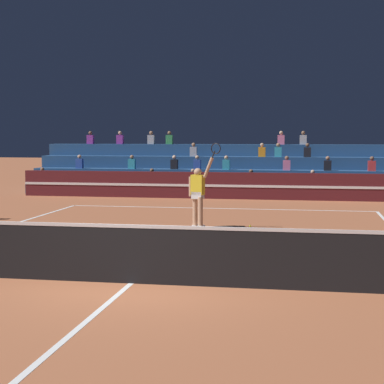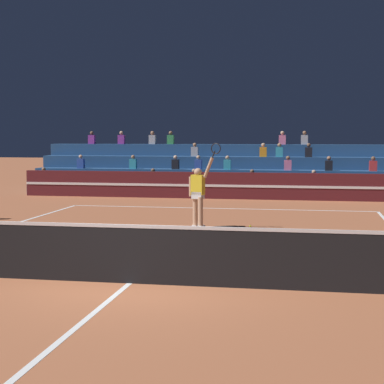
# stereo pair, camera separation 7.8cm
# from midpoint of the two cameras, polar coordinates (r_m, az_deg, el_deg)

# --- Properties ---
(ground_plane) EXTENTS (120.00, 120.00, 0.00)m
(ground_plane) POSITION_cam_midpoint_polar(r_m,az_deg,el_deg) (11.60, -5.36, -8.09)
(ground_plane) COLOR #AD603D
(court_lines) EXTENTS (11.10, 23.90, 0.01)m
(court_lines) POSITION_cam_midpoint_polar(r_m,az_deg,el_deg) (11.60, -5.36, -8.07)
(court_lines) COLOR white
(court_lines) RESTS_ON ground
(tennis_net) EXTENTS (12.00, 0.10, 1.10)m
(tennis_net) POSITION_cam_midpoint_polar(r_m,az_deg,el_deg) (11.49, -5.39, -5.45)
(tennis_net) COLOR slate
(tennis_net) RESTS_ON ground
(sponsor_banner_wall) EXTENTS (18.00, 0.26, 1.10)m
(sponsor_banner_wall) POSITION_cam_midpoint_polar(r_m,az_deg,el_deg) (26.56, 3.64, 0.56)
(sponsor_banner_wall) COLOR #51191E
(sponsor_banner_wall) RESTS_ON ground
(bleacher_stand) EXTENTS (18.87, 3.80, 2.83)m
(bleacher_stand) POSITION_cam_midpoint_polar(r_m,az_deg,el_deg) (29.68, 4.36, 1.58)
(bleacher_stand) COLOR navy
(bleacher_stand) RESTS_ON ground
(tennis_player) EXTENTS (1.00, 0.50, 2.47)m
(tennis_player) POSITION_cam_midpoint_polar(r_m,az_deg,el_deg) (18.11, 0.70, -0.15)
(tennis_player) COLOR tan
(tennis_player) RESTS_ON ground
(tennis_ball) EXTENTS (0.07, 0.07, 0.07)m
(tennis_ball) POSITION_cam_midpoint_polar(r_m,az_deg,el_deg) (18.51, 5.32, -3.03)
(tennis_ball) COLOR #C6DB33
(tennis_ball) RESTS_ON ground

